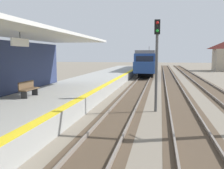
# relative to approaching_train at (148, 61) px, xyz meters

# --- Properties ---
(station_platform) EXTENTS (5.00, 80.00, 0.91)m
(station_platform) POSITION_rel_approaching_train_xyz_m (-4.40, -28.76, -1.73)
(station_platform) COLOR #999993
(station_platform) RESTS_ON ground
(track_pair_nearest_platform) EXTENTS (2.34, 120.00, 0.16)m
(track_pair_nearest_platform) POSITION_rel_approaching_train_xyz_m (-0.00, -24.76, -2.13)
(track_pair_nearest_platform) COLOR #4C3D2D
(track_pair_nearest_platform) RESTS_ON ground
(track_pair_middle) EXTENTS (2.34, 120.00, 0.16)m
(track_pair_middle) POSITION_rel_approaching_train_xyz_m (3.40, -24.76, -2.13)
(track_pair_middle) COLOR #4C3D2D
(track_pair_middle) RESTS_ON ground
(approaching_train) EXTENTS (2.93, 19.60, 4.76)m
(approaching_train) POSITION_rel_approaching_train_xyz_m (0.00, 0.00, 0.00)
(approaching_train) COLOR navy
(approaching_train) RESTS_ON ground
(rail_signal_post) EXTENTS (0.32, 0.34, 5.20)m
(rail_signal_post) POSITION_rel_approaching_train_xyz_m (1.88, -28.10, 1.02)
(rail_signal_post) COLOR #4C4C4C
(rail_signal_post) RESTS_ON ground
(platform_bench) EXTENTS (0.45, 1.60, 0.88)m
(platform_bench) POSITION_rel_approaching_train_xyz_m (-5.19, -29.69, -0.80)
(platform_bench) COLOR brown
(platform_bench) RESTS_ON station_platform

